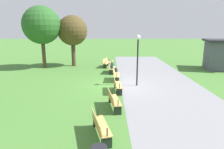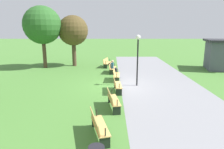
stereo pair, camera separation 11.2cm
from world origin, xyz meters
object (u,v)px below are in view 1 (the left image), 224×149
bench_0 (106,63)px  kiosk (220,54)px  bench_4 (113,100)px  person_seated (113,66)px  bench_2 (116,75)px  lamp_post (138,50)px  bench_5 (100,125)px  tree_0 (42,25)px  bench_3 (117,84)px  tree_1 (72,31)px  bench_1 (112,68)px

bench_0 → kiosk: bearing=98.2°
bench_4 → person_seated: size_ratio=1.48×
bench_2 → lamp_post: lamp_post is taller
bench_5 → tree_0: 15.13m
bench_0 → tree_0: size_ratio=0.29×
person_seated → bench_3: bearing=10.6°
bench_0 → person_seated: 3.05m
tree_1 → bench_5: bearing=13.7°
bench_3 → kiosk: 12.44m
bench_1 → person_seated: person_seated is taller
bench_0 → bench_4: bearing=17.3°
tree_1 → bench_0: bearing=79.0°
bench_3 → bench_4: (2.73, -0.27, 0.00)m
bench_1 → person_seated: (0.29, 0.10, 0.16)m
kiosk → person_seated: bearing=-66.6°
tree_1 → kiosk: bearing=82.7°
tree_1 → kiosk: tree_1 is taller
bench_0 → bench_5: 13.58m
bench_0 → bench_1: (2.69, 0.55, 0.00)m
bench_1 → kiosk: (-1.49, 10.54, 1.01)m
bench_2 → bench_4: (5.48, -0.27, 0.00)m
bench_2 → tree_1: bearing=-141.9°
bench_3 → bench_5: size_ratio=0.98×
bench_4 → lamp_post: size_ratio=0.50×
bench_0 → kiosk: (1.20, 11.08, 1.01)m
tree_0 → kiosk: tree_0 is taller
bench_4 → bench_3: bearing=165.6°
tree_0 → bench_5: bearing=25.4°
bench_1 → kiosk: size_ratio=0.45×
bench_0 → tree_1: tree_1 is taller
bench_2 → bench_1: bearing=-171.4°
bench_5 → tree_0: size_ratio=0.29×
bench_5 → kiosk: bearing=123.7°
bench_4 → kiosk: size_ratio=0.45×
bench_2 → tree_0: tree_0 is taller
bench_3 → tree_0: bearing=-140.7°
bench_2 → person_seated: 2.46m
bench_1 → person_seated: size_ratio=1.48×
bench_0 → bench_5: (13.58, -0.00, 0.00)m
bench_1 → tree_1: size_ratio=0.34×
bench_2 → bench_5: same height
tree_0 → tree_1: size_ratio=1.16×
bench_0 → bench_4: same height
bench_0 → bench_3: size_ratio=1.02×
tree_1 → bench_2: bearing=35.2°
person_seated → tree_0: bearing=-102.2°
lamp_post → person_seated: bearing=-156.8°
person_seated → tree_0: size_ratio=0.20×
person_seated → bench_4: bearing=7.9°
bench_0 → person_seated: (2.98, 0.65, 0.16)m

